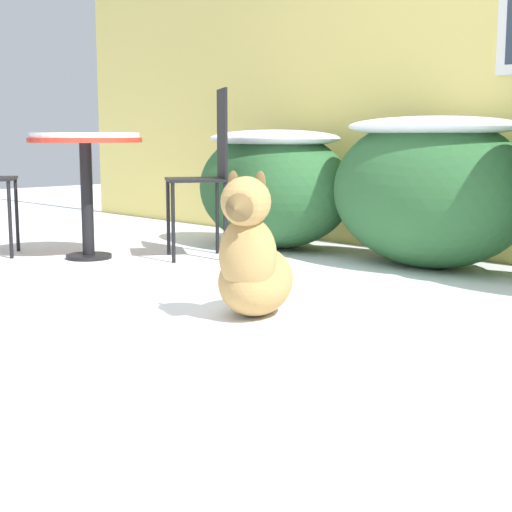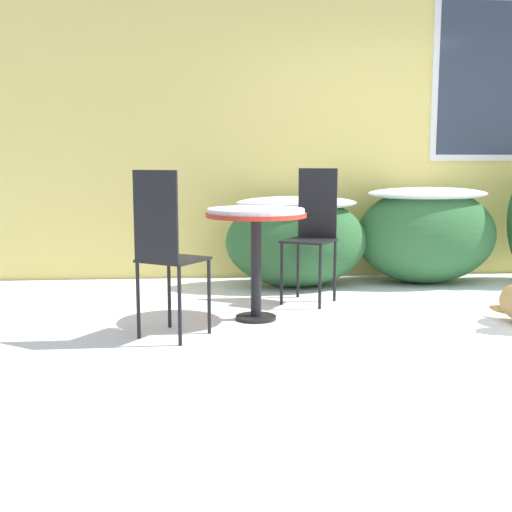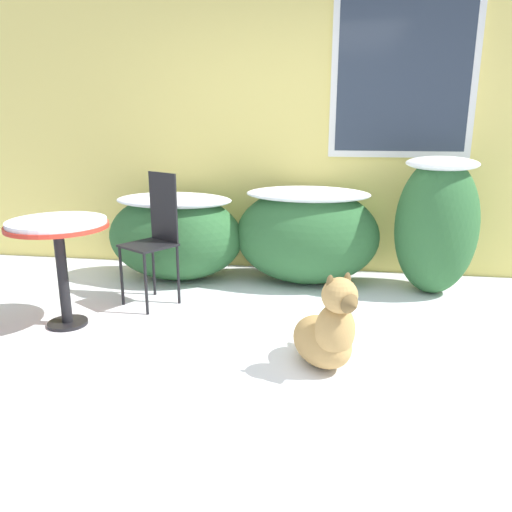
# 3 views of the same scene
# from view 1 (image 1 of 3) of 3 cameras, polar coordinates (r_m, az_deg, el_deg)

# --- Properties ---
(ground_plane) EXTENTS (16.00, 16.00, 0.00)m
(ground_plane) POSITION_cam_1_polar(r_m,az_deg,el_deg) (3.82, -6.23, -3.23)
(ground_plane) COLOR white
(shrub_left) EXTENTS (1.29, 0.80, 0.83)m
(shrub_left) POSITION_cam_1_polar(r_m,az_deg,el_deg) (5.53, 1.21, 5.23)
(shrub_left) COLOR #2D6033
(shrub_left) RESTS_ON ground_plane
(shrub_middle) EXTENTS (1.32, 0.81, 0.90)m
(shrub_middle) POSITION_cam_1_polar(r_m,az_deg,el_deg) (4.80, 12.46, 4.93)
(shrub_middle) COLOR #2D6033
(shrub_middle) RESTS_ON ground_plane
(patio_table) EXTENTS (0.72, 0.72, 0.81)m
(patio_table) POSITION_cam_1_polar(r_m,az_deg,el_deg) (5.14, -12.30, 7.41)
(patio_table) COLOR black
(patio_table) RESTS_ON ground_plane
(patio_chair_near_table) EXTENTS (0.50, 0.50, 1.08)m
(patio_chair_near_table) POSITION_cam_1_polar(r_m,az_deg,el_deg) (5.07, -3.55, 6.51)
(patio_chair_near_table) COLOR black
(patio_chair_near_table) RESTS_ON ground_plane
(dog) EXTENTS (0.53, 0.63, 0.65)m
(dog) POSITION_cam_1_polar(r_m,az_deg,el_deg) (3.40, -0.24, -0.62)
(dog) COLOR tan
(dog) RESTS_ON ground_plane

